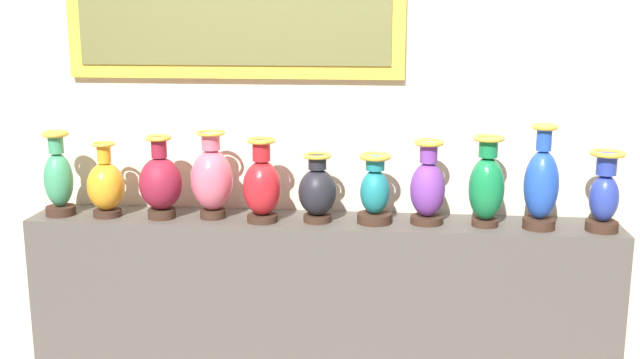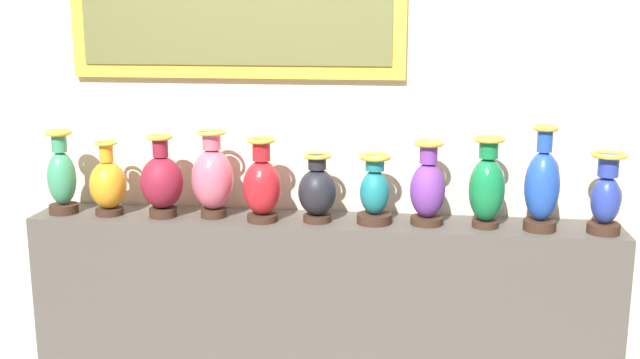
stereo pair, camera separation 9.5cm
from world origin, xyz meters
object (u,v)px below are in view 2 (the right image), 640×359
Objects in this scene: vase_rose at (213,178)px; vase_sapphire at (542,186)px; vase_teal at (374,192)px; vase_emerald at (487,186)px; vase_violet at (428,188)px; vase_crimson at (262,185)px; vase_onyx at (317,191)px; vase_jade at (62,177)px; vase_amber at (108,184)px; vase_cobalt at (606,196)px; vase_burgundy at (162,182)px.

vase_sapphire is (1.42, -0.03, 0.01)m from vase_rose.
vase_teal is 0.48m from vase_emerald.
vase_teal is at bearing -176.92° from vase_violet.
vase_crimson reaches higher than vase_onyx.
vase_onyx is at bearing 0.31° from vase_jade.
vase_crimson is at bearing -174.18° from vase_onyx.
vase_jade is 1.04× the size of vase_violet.
vase_emerald reaches higher than vase_violet.
vase_jade reaches higher than vase_violet.
vase_jade is 1.65m from vase_violet.
vase_rose reaches higher than vase_amber.
vase_jade is at bearing -179.63° from vase_emerald.
vase_amber is at bearing -179.39° from vase_teal.
vase_crimson is 0.83× the size of vase_sapphire.
vase_onyx is at bearing 179.18° from vase_sapphire.
vase_crimson is 0.95× the size of vase_emerald.
vase_teal is 0.96m from vase_cobalt.
vase_crimson reaches higher than vase_violet.
vase_sapphire is at bearing 177.52° from vase_cobalt.
vase_teal is 0.70m from vase_sapphire.
vase_violet is (1.65, 0.03, -0.01)m from vase_jade.
vase_onyx is at bearing -177.69° from vase_violet.
vase_sapphire reaches higher than vase_burgundy.
vase_burgundy reaches higher than vase_teal.
vase_onyx is (0.24, 0.02, -0.02)m from vase_crimson.
vase_crimson is at bearing -176.51° from vase_violet.
vase_amber is 1.68m from vase_emerald.
vase_burgundy is 0.70m from vase_onyx.
vase_amber is at bearing 179.50° from vase_cobalt.
vase_onyx is at bearing 178.82° from vase_cobalt.
vase_violet is (0.48, 0.02, 0.02)m from vase_onyx.
vase_onyx is 0.82× the size of vase_violet.
vase_sapphire reaches higher than vase_rose.
vase_rose reaches higher than vase_violet.
vase_jade reaches higher than vase_burgundy.
vase_burgundy reaches higher than vase_cobalt.
vase_cobalt is (0.73, -0.04, -0.00)m from vase_violet.
vase_teal reaches higher than vase_onyx.
vase_jade is at bearing 179.80° from vase_sapphire.
vase_sapphire is (2.13, -0.01, 0.02)m from vase_jade.
vase_onyx is 0.68× the size of vase_sapphire.
vase_violet is (0.95, 0.00, -0.02)m from vase_rose.
vase_cobalt is (0.26, -0.01, -0.03)m from vase_sapphire.
vase_cobalt is (1.91, -0.02, -0.00)m from vase_burgundy.
vase_burgundy is 1.65m from vase_sapphire.
vase_emerald is (1.68, 0.01, 0.04)m from vase_amber.
vase_sapphire is (1.19, 0.01, 0.03)m from vase_crimson.
vase_crimson is (0.93, -0.02, -0.01)m from vase_jade.
vase_cobalt is (1.45, -0.00, -0.00)m from vase_crimson.
vase_onyx is (1.17, 0.01, -0.03)m from vase_jade.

